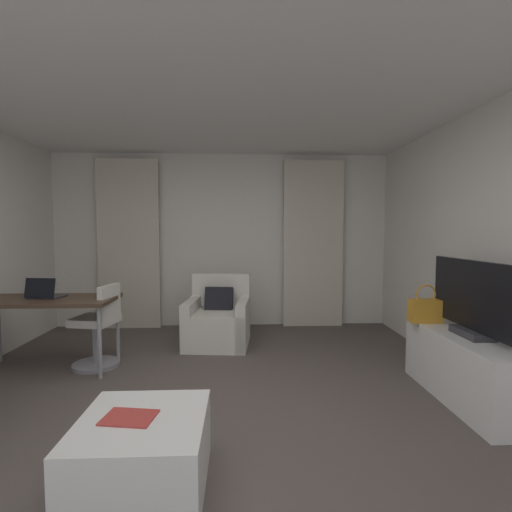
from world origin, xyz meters
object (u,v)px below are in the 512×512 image
Objects in this scene: armchair at (218,321)px; handbag_primary at (425,310)px; tv_console at (468,368)px; desk at (45,304)px; desk_chair at (99,330)px; coffee_table at (143,454)px; tv_flatscreen at (473,300)px; laptop at (45,294)px; magazine_open at (129,417)px.

handbag_primary is at bearing -31.08° from armchair.
armchair is 0.66× the size of tv_console.
desk is 0.60m from desk_chair.
coffee_table is 2.74m from tv_flatscreen.
laptop is at bearing 102.39° from desk.
tv_flatscreen is (2.55, 0.95, 0.46)m from magazine_open.
tv_console is at bearing 90.00° from tv_flatscreen.
desk is 4.06m from tv_flatscreen.
desk is 4.53× the size of magazine_open.
tv_console is (3.96, -0.91, -0.51)m from laptop.
desk_chair is at bearing 114.48° from magazine_open.
desk_chair is 2.13m from magazine_open.
desk_chair is (-1.22, -0.74, 0.10)m from armchair.
tv_console is at bearing 21.56° from coffee_table.
armchair is 2.44m from handbag_primary.
armchair reaches higher than magazine_open.
tv_console is (2.21, -1.70, -0.01)m from armchair.
armchair is at bearing 31.28° from desk_chair.
desk is at bearing -155.09° from armchair.
magazine_open is at bearing -158.99° from tv_console.
tv_flatscreen is (2.21, -1.74, 0.58)m from armchair.
handbag_primary is at bearing 30.93° from magazine_open.
desk_chair is 2.49× the size of laptop.
magazine_open is 2.76m from tv_flatscreen.
laptop reaches higher than handbag_primary.
desk_chair is (0.52, 0.06, -0.30)m from desk.
magazine_open is at bearing -159.66° from tv_flatscreen.
laptop is at bearing -174.42° from desk_chair.
tv_console is at bearing 21.01° from magazine_open.
laptop is 0.96× the size of handbag_primary.
laptop reaches higher than desk.
armchair is at bearing 24.50° from laptop.
tv_flatscreen is at bearing -73.06° from handbag_primary.
magazine_open is 0.23× the size of tv_console.
desk_chair is 0.67× the size of tv_console.
tv_flatscreen is at bearing -13.25° from desk.
handbag_primary is (-0.15, 0.46, 0.40)m from tv_console.
desk is 1.92× the size of coffee_table.
laptop reaches higher than magazine_open.
handbag_primary reaches higher than armchair.
laptop is 4.07m from tv_flatscreen.
coffee_table is at bearing -52.10° from laptop.
tv_flatscreen is (2.48, 0.95, 0.67)m from coffee_table.
armchair is at bearing 84.28° from coffee_table.
desk_chair reaches higher than desk.
laptop reaches higher than desk_chair.
tv_flatscreen reaches higher than tv_console.
desk is at bearing -172.89° from desk_chair.
tv_console is (3.44, -0.96, -0.11)m from desk_chair.
handbag_primary is (3.81, -0.45, -0.11)m from laptop.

